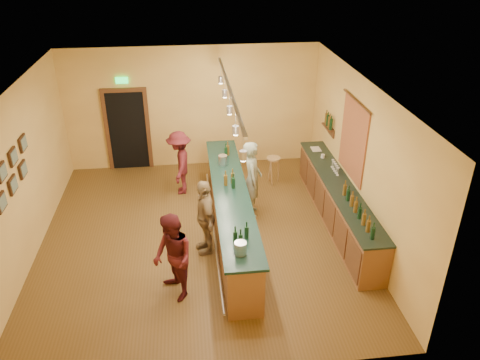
{
  "coord_description": "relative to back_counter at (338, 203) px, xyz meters",
  "views": [
    {
      "loc": [
        -0.14,
        -8.15,
        5.63
      ],
      "look_at": [
        0.86,
        0.2,
        1.17
      ],
      "focal_mm": 35.0,
      "sensor_mm": 36.0,
      "label": 1
    }
  ],
  "objects": [
    {
      "name": "wall_front",
      "position": [
        -2.97,
        -3.68,
        1.11
      ],
      "size": [
        6.5,
        0.02,
        3.2
      ],
      "primitive_type": "cube",
      "color": "tan",
      "rests_on": "floor"
    },
    {
      "name": "bartender",
      "position": [
        -1.78,
        0.58,
        0.39
      ],
      "size": [
        0.48,
        0.67,
        1.75
      ],
      "primitive_type": "imported",
      "rotation": [
        0.0,
        0.0,
        1.48
      ],
      "color": "gray",
      "rests_on": "floor"
    },
    {
      "name": "wall_left",
      "position": [
        -6.22,
        -0.18,
        1.11
      ],
      "size": [
        0.02,
        7.0,
        3.2
      ],
      "primitive_type": "cube",
      "color": "tan",
      "rests_on": "floor"
    },
    {
      "name": "bar_stool",
      "position": [
        -1.04,
        1.95,
        0.08
      ],
      "size": [
        0.34,
        0.34,
        0.71
      ],
      "rotation": [
        0.0,
        0.0,
        -0.42
      ],
      "color": "olive",
      "rests_on": "floor"
    },
    {
      "name": "customer_a",
      "position": [
        -3.48,
        -1.93,
        0.32
      ],
      "size": [
        0.88,
        0.96,
        1.61
      ],
      "primitive_type": "imported",
      "rotation": [
        0.0,
        0.0,
        -1.15
      ],
      "color": "#59191E",
      "rests_on": "floor"
    },
    {
      "name": "wall_right",
      "position": [
        0.28,
        -0.18,
        1.11
      ],
      "size": [
        0.02,
        7.0,
        3.2
      ],
      "primitive_type": "cube",
      "color": "tan",
      "rests_on": "floor"
    },
    {
      "name": "pendant_track",
      "position": [
        -2.33,
        -0.18,
        2.5
      ],
      "size": [
        0.11,
        4.6,
        0.5
      ],
      "color": "silver",
      "rests_on": "ceiling"
    },
    {
      "name": "picture_grid",
      "position": [
        -6.18,
        -0.93,
        1.46
      ],
      "size": [
        0.06,
        2.2,
        0.7
      ],
      "primitive_type": null,
      "color": "#382111",
      "rests_on": "wall_left"
    },
    {
      "name": "doorway",
      "position": [
        -4.67,
        3.3,
        0.64
      ],
      "size": [
        1.15,
        0.09,
        2.48
      ],
      "color": "black",
      "rests_on": "wall_back"
    },
    {
      "name": "back_counter",
      "position": [
        0.0,
        0.0,
        0.0
      ],
      "size": [
        0.6,
        4.55,
        1.27
      ],
      "color": "brown",
      "rests_on": "floor"
    },
    {
      "name": "tapestry",
      "position": [
        0.26,
        0.22,
        1.36
      ],
      "size": [
        0.03,
        1.4,
        1.6
      ],
      "primitive_type": "cube",
      "color": "maroon",
      "rests_on": "wall_right"
    },
    {
      "name": "tasting_bar",
      "position": [
        -2.33,
        -0.18,
        0.12
      ],
      "size": [
        0.73,
        5.1,
        1.38
      ],
      "color": "brown",
      "rests_on": "floor"
    },
    {
      "name": "customer_c",
      "position": [
        -3.35,
        1.77,
        0.3
      ],
      "size": [
        0.64,
        1.05,
        1.57
      ],
      "primitive_type": "imported",
      "rotation": [
        0.0,
        0.0,
        -1.63
      ],
      "color": "#59191E",
      "rests_on": "floor"
    },
    {
      "name": "bottle_shelf",
      "position": [
        0.2,
        1.72,
        1.18
      ],
      "size": [
        0.17,
        0.55,
        0.54
      ],
      "color": "#4D2E17",
      "rests_on": "wall_right"
    },
    {
      "name": "ceiling",
      "position": [
        -2.97,
        -0.18,
        2.71
      ],
      "size": [
        6.5,
        7.0,
        0.02
      ],
      "primitive_type": "cube",
      "color": "silver",
      "rests_on": "wall_back"
    },
    {
      "name": "customer_b",
      "position": [
        -2.88,
        -0.68,
        0.29
      ],
      "size": [
        0.54,
        0.97,
        1.56
      ],
      "primitive_type": "imported",
      "rotation": [
        0.0,
        0.0,
        -1.38
      ],
      "color": "#997A51",
      "rests_on": "floor"
    },
    {
      "name": "wall_back",
      "position": [
        -2.97,
        3.32,
        1.11
      ],
      "size": [
        6.5,
        0.02,
        3.2
      ],
      "primitive_type": "cube",
      "color": "tan",
      "rests_on": "floor"
    },
    {
      "name": "floor",
      "position": [
        -2.97,
        -0.18,
        -0.49
      ],
      "size": [
        7.0,
        7.0,
        0.0
      ],
      "primitive_type": "plane",
      "color": "brown",
      "rests_on": "ground"
    }
  ]
}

